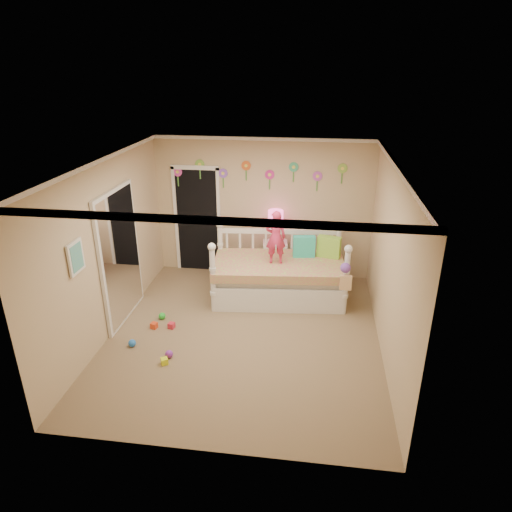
# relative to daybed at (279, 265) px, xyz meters

# --- Properties ---
(floor) EXTENTS (4.00, 4.50, 0.01)m
(floor) POSITION_rel_daybed_xyz_m (-0.40, -1.29, -0.61)
(floor) COLOR #7F684C
(floor) RESTS_ON ground
(ceiling) EXTENTS (4.00, 4.50, 0.01)m
(ceiling) POSITION_rel_daybed_xyz_m (-0.40, -1.29, 1.99)
(ceiling) COLOR white
(ceiling) RESTS_ON floor
(back_wall) EXTENTS (4.00, 0.01, 2.60)m
(back_wall) POSITION_rel_daybed_xyz_m (-0.40, 0.96, 0.69)
(back_wall) COLOR tan
(back_wall) RESTS_ON floor
(left_wall) EXTENTS (0.01, 4.50, 2.60)m
(left_wall) POSITION_rel_daybed_xyz_m (-2.40, -1.29, 0.69)
(left_wall) COLOR tan
(left_wall) RESTS_ON floor
(right_wall) EXTENTS (0.01, 4.50, 2.60)m
(right_wall) POSITION_rel_daybed_xyz_m (1.60, -1.29, 0.69)
(right_wall) COLOR tan
(right_wall) RESTS_ON floor
(crown_molding) EXTENTS (4.00, 4.50, 0.06)m
(crown_molding) POSITION_rel_daybed_xyz_m (-0.40, -1.29, 1.96)
(crown_molding) COLOR white
(crown_molding) RESTS_ON ceiling
(daybed) EXTENTS (2.35, 1.42, 1.22)m
(daybed) POSITION_rel_daybed_xyz_m (0.00, 0.00, 0.00)
(daybed) COLOR white
(daybed) RESTS_ON floor
(pillow_turquoise) EXTENTS (0.39, 0.18, 0.37)m
(pillow_turquoise) POSITION_rel_daybed_xyz_m (0.41, 0.26, 0.26)
(pillow_turquoise) COLOR #29CDBA
(pillow_turquoise) RESTS_ON daybed
(pillow_lime) EXTENTS (0.42, 0.24, 0.37)m
(pillow_lime) POSITION_rel_daybed_xyz_m (0.83, 0.30, 0.26)
(pillow_lime) COLOR #93D841
(pillow_lime) RESTS_ON daybed
(child) EXTENTS (0.36, 0.27, 0.91)m
(child) POSITION_rel_daybed_xyz_m (-0.06, -0.07, 0.53)
(child) COLOR #E03261
(child) RESTS_ON daybed
(nightstand) EXTENTS (0.48, 0.39, 0.74)m
(nightstand) POSITION_rel_daybed_xyz_m (-0.13, 0.72, -0.24)
(nightstand) COLOR white
(nightstand) RESTS_ON floor
(table_lamp) EXTENTS (0.28, 0.28, 0.61)m
(table_lamp) POSITION_rel_daybed_xyz_m (-0.13, 0.72, 0.53)
(table_lamp) COLOR #F8216C
(table_lamp) RESTS_ON nightstand
(closet_doorway) EXTENTS (0.90, 0.04, 2.07)m
(closet_doorway) POSITION_rel_daybed_xyz_m (-1.65, 0.94, 0.42)
(closet_doorway) COLOR black
(closet_doorway) RESTS_ON back_wall
(flower_decals) EXTENTS (3.40, 0.02, 0.50)m
(flower_decals) POSITION_rel_daybed_xyz_m (-0.49, 0.95, 1.33)
(flower_decals) COLOR #B2668C
(flower_decals) RESTS_ON back_wall
(mirror_closet) EXTENTS (0.07, 1.30, 2.10)m
(mirror_closet) POSITION_rel_daybed_xyz_m (-2.36, -0.99, 0.44)
(mirror_closet) COLOR white
(mirror_closet) RESTS_ON left_wall
(wall_picture) EXTENTS (0.05, 0.34, 0.42)m
(wall_picture) POSITION_rel_daybed_xyz_m (-2.37, -2.19, 0.94)
(wall_picture) COLOR white
(wall_picture) RESTS_ON left_wall
(hanging_bag) EXTENTS (0.20, 0.16, 0.36)m
(hanging_bag) POSITION_rel_daybed_xyz_m (1.07, -0.62, 0.13)
(hanging_bag) COLOR beige
(hanging_bag) RESTS_ON daybed
(toy_scatter) EXTENTS (1.00, 1.41, 0.11)m
(toy_scatter) POSITION_rel_daybed_xyz_m (-1.63, -1.66, -0.56)
(toy_scatter) COLOR #996666
(toy_scatter) RESTS_ON floor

